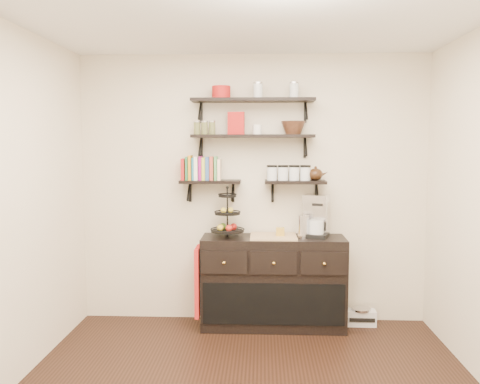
# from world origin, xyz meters

# --- Properties ---
(ceiling) EXTENTS (3.50, 3.50, 0.02)m
(ceiling) POSITION_xyz_m (0.00, 0.00, 2.70)
(ceiling) COLOR white
(ceiling) RESTS_ON back_wall
(back_wall) EXTENTS (3.50, 0.02, 2.70)m
(back_wall) POSITION_xyz_m (0.00, 1.75, 1.35)
(back_wall) COLOR #EDE4C9
(back_wall) RESTS_ON ground
(shelf_top) EXTENTS (1.20, 0.27, 0.23)m
(shelf_top) POSITION_xyz_m (0.00, 1.62, 2.23)
(shelf_top) COLOR black
(shelf_top) RESTS_ON back_wall
(shelf_mid) EXTENTS (1.20, 0.27, 0.23)m
(shelf_mid) POSITION_xyz_m (0.00, 1.62, 1.88)
(shelf_mid) COLOR black
(shelf_mid) RESTS_ON back_wall
(shelf_low_left) EXTENTS (0.60, 0.25, 0.23)m
(shelf_low_left) POSITION_xyz_m (-0.42, 1.63, 1.43)
(shelf_low_left) COLOR black
(shelf_low_left) RESTS_ON back_wall
(shelf_low_right) EXTENTS (0.60, 0.25, 0.23)m
(shelf_low_right) POSITION_xyz_m (0.42, 1.63, 1.43)
(shelf_low_right) COLOR black
(shelf_low_right) RESTS_ON back_wall
(cookbooks) EXTENTS (0.40, 0.15, 0.26)m
(cookbooks) POSITION_xyz_m (-0.49, 1.63, 1.57)
(cookbooks) COLOR #B0191A
(cookbooks) RESTS_ON shelf_low_left
(glass_canisters) EXTENTS (0.43, 0.10, 0.13)m
(glass_canisters) POSITION_xyz_m (0.36, 1.63, 1.51)
(glass_canisters) COLOR silver
(glass_canisters) RESTS_ON shelf_low_right
(sideboard) EXTENTS (1.40, 0.50, 0.92)m
(sideboard) POSITION_xyz_m (0.21, 1.51, 0.45)
(sideboard) COLOR black
(sideboard) RESTS_ON floor
(fruit_stand) EXTENTS (0.32, 0.32, 0.48)m
(fruit_stand) POSITION_xyz_m (-0.24, 1.52, 1.06)
(fruit_stand) COLOR black
(fruit_stand) RESTS_ON sideboard
(candle) EXTENTS (0.08, 0.08, 0.08)m
(candle) POSITION_xyz_m (0.27, 1.51, 0.96)
(candle) COLOR #B08828
(candle) RESTS_ON sideboard
(coffee_maker) EXTENTS (0.28, 0.29, 0.42)m
(coffee_maker) POSITION_xyz_m (0.62, 1.54, 1.10)
(coffee_maker) COLOR black
(coffee_maker) RESTS_ON sideboard
(thermal_carafe) EXTENTS (0.11, 0.11, 0.22)m
(thermal_carafe) POSITION_xyz_m (0.50, 1.49, 1.01)
(thermal_carafe) COLOR silver
(thermal_carafe) RESTS_ON sideboard
(apron) EXTENTS (0.04, 0.29, 0.67)m
(apron) POSITION_xyz_m (-0.52, 1.41, 0.48)
(apron) COLOR red
(apron) RESTS_ON sideboard
(radio) EXTENTS (0.29, 0.20, 0.17)m
(radio) POSITION_xyz_m (1.09, 1.59, 0.09)
(radio) COLOR silver
(radio) RESTS_ON floor
(recipe_box) EXTENTS (0.17, 0.08, 0.22)m
(recipe_box) POSITION_xyz_m (-0.16, 1.61, 2.01)
(recipe_box) COLOR #A91413
(recipe_box) RESTS_ON shelf_mid
(walnut_bowl) EXTENTS (0.24, 0.24, 0.13)m
(walnut_bowl) POSITION_xyz_m (0.39, 1.61, 1.96)
(walnut_bowl) COLOR black
(walnut_bowl) RESTS_ON shelf_mid
(ramekins) EXTENTS (0.09, 0.09, 0.10)m
(ramekins) POSITION_xyz_m (0.04, 1.61, 1.95)
(ramekins) COLOR white
(ramekins) RESTS_ON shelf_mid
(teapot) EXTENTS (0.22, 0.19, 0.14)m
(teapot) POSITION_xyz_m (0.62, 1.63, 1.52)
(teapot) COLOR black
(teapot) RESTS_ON shelf_low_right
(red_pot) EXTENTS (0.18, 0.18, 0.12)m
(red_pot) POSITION_xyz_m (-0.31, 1.61, 2.31)
(red_pot) COLOR #A91413
(red_pot) RESTS_ON shelf_top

